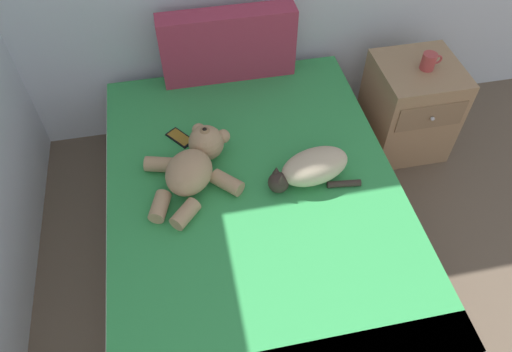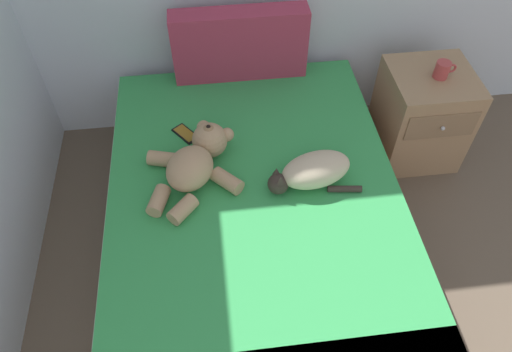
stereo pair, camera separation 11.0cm
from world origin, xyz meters
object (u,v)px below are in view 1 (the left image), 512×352
Objects in this scene: cell_phone at (180,138)px; nightstand at (409,107)px; cat at (311,168)px; teddy_bear at (194,165)px; mug at (429,61)px; bed at (257,228)px; patterned_cushion at (228,45)px.

nightstand is at bearing 7.40° from cell_phone.
cat is 0.78× the size of teddy_bear.
teddy_bear is at bearing -162.23° from mug.
mug reaches higher than cell_phone.
cell_phone is 0.27× the size of nightstand.
mug is at bearing -29.08° from nightstand.
cat is 3.68× the size of mug.
nightstand is (1.34, 0.45, -0.26)m from teddy_bear.
bed is 1.04m from patterned_cushion.
cat is at bearing -12.86° from teddy_bear.
teddy_bear is at bearing -161.45° from nightstand.
cell_phone reaches higher than bed.
cat is (0.25, -0.86, -0.13)m from patterned_cushion.
nightstand is 4.94× the size of mug.
patterned_cushion reaches higher than nightstand.
bed is at bearing -150.07° from mug.
cat reaches higher than cell_phone.
cat reaches higher than bed.
mug is at bearing 29.93° from bed.
patterned_cushion is 1.27× the size of nightstand.
teddy_bear is at bearing -111.12° from patterned_cushion.
mug is at bearing 17.77° from teddy_bear.
bed is 0.61m from cell_phone.
patterned_cushion is at bearing 68.88° from teddy_bear.
mug is (1.41, 0.17, 0.15)m from cell_phone.
patterned_cushion is 0.61m from cell_phone.
cell_phone is at bearing 124.07° from bed.
nightstand reaches higher than bed.
cat is at bearing 14.99° from bed.
bed is at bearing -149.04° from nightstand.
teddy_bear is 0.96× the size of nightstand.
cell_phone is at bearing -172.60° from nightstand.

